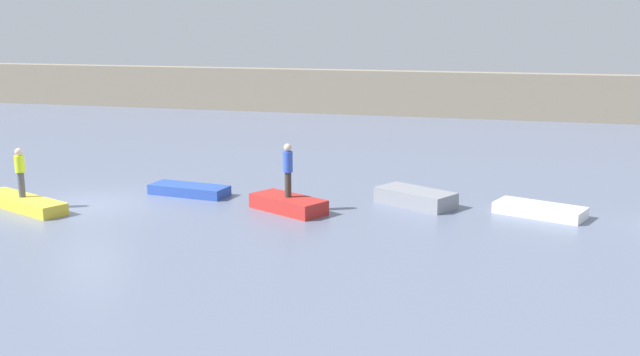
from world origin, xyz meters
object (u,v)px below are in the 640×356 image
at_px(rowboat_blue, 189,190).
at_px(rowboat_grey, 416,197).
at_px(rowboat_yellow, 23,203).
at_px(person_blue_shirt, 288,167).
at_px(rowboat_red, 288,204).
at_px(rowboat_white, 540,210).
at_px(person_hiviz_shirt, 20,170).

height_order(rowboat_blue, rowboat_grey, rowboat_grey).
relative_size(rowboat_yellow, person_blue_shirt, 2.18).
bearing_deg(rowboat_red, person_blue_shirt, 42.11).
height_order(rowboat_yellow, rowboat_white, rowboat_yellow).
bearing_deg(rowboat_blue, rowboat_white, 8.30).
relative_size(rowboat_yellow, rowboat_white, 1.38).
distance_m(rowboat_blue, rowboat_white, 12.16).
distance_m(rowboat_yellow, rowboat_blue, 5.59).
bearing_deg(person_blue_shirt, rowboat_red, -165.96).
relative_size(rowboat_grey, person_hiviz_shirt, 1.61).
xyz_separation_m(rowboat_yellow, person_hiviz_shirt, (-0.00, -0.00, 1.13)).
bearing_deg(person_hiviz_shirt, rowboat_yellow, 26.57).
distance_m(rowboat_red, person_blue_shirt, 1.24).
xyz_separation_m(rowboat_red, person_hiviz_shirt, (-8.66, -2.01, 1.09)).
relative_size(rowboat_yellow, rowboat_red, 1.47).
bearing_deg(rowboat_white, person_hiviz_shirt, -147.66).
height_order(rowboat_white, person_blue_shirt, person_blue_shirt).
relative_size(rowboat_white, person_hiviz_shirt, 1.70).
bearing_deg(rowboat_red, rowboat_yellow, -138.87).
relative_size(rowboat_blue, rowboat_red, 1.09).
bearing_deg(rowboat_yellow, rowboat_red, 36.12).
relative_size(rowboat_blue, person_hiviz_shirt, 1.74).
height_order(rowboat_yellow, rowboat_grey, rowboat_grey).
height_order(rowboat_grey, person_blue_shirt, person_blue_shirt).
distance_m(rowboat_yellow, rowboat_red, 8.89).
xyz_separation_m(rowboat_red, rowboat_white, (8.01, 1.58, -0.06)).
bearing_deg(person_hiviz_shirt, rowboat_blue, 35.97).
distance_m(rowboat_red, rowboat_grey, 4.38).
bearing_deg(rowboat_white, person_blue_shirt, -148.64).
height_order(rowboat_yellow, person_hiviz_shirt, person_hiviz_shirt).
relative_size(rowboat_grey, person_blue_shirt, 1.49).
distance_m(rowboat_yellow, rowboat_grey, 13.20).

